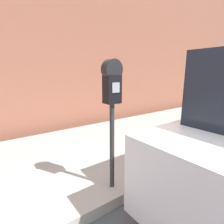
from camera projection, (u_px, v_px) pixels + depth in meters
sidewalk at (92, 151)px, 3.43m from camera, size 24.00×2.80×0.14m
building_facade at (53, 26)px, 4.29m from camera, size 24.00×0.30×5.40m
parking_meter at (112, 96)px, 2.00m from camera, size 0.23×0.15×1.58m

